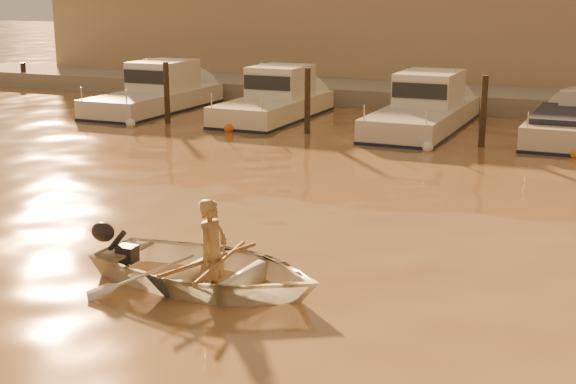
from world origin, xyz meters
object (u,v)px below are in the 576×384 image
at_px(dinghy, 207,269).
at_px(moored_boat_0, 154,93).
at_px(person, 212,253).
at_px(waterfront_building, 548,36).
at_px(moored_boat_2, 424,109).
at_px(moored_boat_1, 274,100).
at_px(moored_boat_3, 569,132).

bearing_deg(dinghy, moored_boat_0, 38.47).
relative_size(person, waterfront_building, 0.04).
bearing_deg(moored_boat_2, waterfront_building, 77.46).
height_order(moored_boat_0, moored_boat_2, same).
relative_size(person, moored_boat_0, 0.23).
bearing_deg(moored_boat_0, person, -54.47).
bearing_deg(waterfront_building, person, -94.01).
xyz_separation_m(moored_boat_2, waterfront_building, (2.45, 11.00, 1.77)).
height_order(person, moored_boat_1, moored_boat_1).
distance_m(dinghy, moored_boat_2, 14.86).
distance_m(moored_boat_0, moored_boat_1, 4.77).
relative_size(person, moored_boat_2, 0.22).
height_order(moored_boat_3, waterfront_building, waterfront_building).
height_order(moored_boat_0, waterfront_building, waterfront_building).
relative_size(moored_boat_2, waterfront_building, 0.16).
distance_m(person, moored_boat_1, 15.95).
bearing_deg(waterfront_building, moored_boat_2, -102.54).
height_order(moored_boat_0, moored_boat_1, same).
xyz_separation_m(moored_boat_2, moored_boat_3, (4.39, 0.00, -0.40)).
xyz_separation_m(person, moored_boat_0, (-10.60, 14.85, 0.10)).
bearing_deg(moored_boat_2, moored_boat_3, 0.00).
bearing_deg(person, moored_boat_3, -11.00).
xyz_separation_m(dinghy, moored_boat_2, (-0.54, 14.84, 0.37)).
height_order(dinghy, moored_boat_2, moored_boat_2).
distance_m(moored_boat_0, moored_boat_3, 14.36).
bearing_deg(waterfront_building, moored_boat_3, -79.98).
distance_m(moored_boat_1, waterfront_building, 13.51).
relative_size(moored_boat_2, moored_boat_3, 1.20).
relative_size(dinghy, moored_boat_0, 0.51).
bearing_deg(moored_boat_3, moored_boat_0, 180.00).
relative_size(moored_boat_0, moored_boat_1, 1.09).
distance_m(moored_boat_1, moored_boat_3, 9.59).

